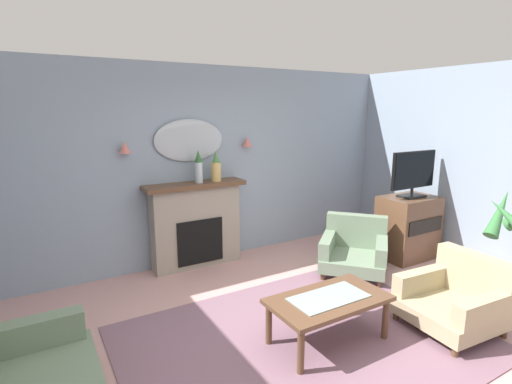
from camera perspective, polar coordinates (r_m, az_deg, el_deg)
The scene contains 14 objects.
floor at distance 3.80m, azimuth 8.84°, elevation -22.85°, with size 7.29×6.15×0.10m, color #C6938E.
wall_back at distance 5.45m, azimuth -8.46°, elevation 3.81°, with size 7.29×0.10×2.70m, color #8C9EB2.
patterned_rug at distance 3.89m, azimuth 6.87°, elevation -20.81°, with size 3.20×2.40×0.01m, color #7F5B6B.
fireplace at distance 5.36m, azimuth -8.75°, elevation -4.86°, with size 1.36×0.36×1.16m.
mantel_vase_right at distance 5.18m, azimuth -8.40°, elevation 3.71°, with size 0.10×0.10×0.43m.
mantel_vase_left at distance 5.28m, azimuth -5.88°, elevation 3.53°, with size 0.13×0.13×0.41m.
wall_mirror at distance 5.28m, azimuth -9.73°, elevation 7.46°, with size 0.96×0.06×0.56m, color #B2BCC6.
wall_sconce_left at distance 4.99m, azimuth -18.68°, elevation 6.18°, with size 0.14×0.14×0.14m, color #D17066.
wall_sconce_right at distance 5.60m, azimuth -1.32°, elevation 7.36°, with size 0.14×0.14×0.14m, color #D17066.
coffee_table at distance 3.74m, azimuth 10.57°, elevation -15.72°, with size 1.10×0.60×0.45m.
armchair_in_corner at distance 5.36m, azimuth 14.18°, elevation -8.07°, with size 1.14×1.14×0.71m.
armchair_beside_couch at distance 4.41m, azimuth 27.35°, elevation -13.57°, with size 0.88×0.87×0.71m.
tv_cabinet at distance 6.04m, azimuth 21.32°, elevation -4.82°, with size 0.80×0.57×0.90m.
tv_flatscreen at distance 5.86m, azimuth 22.07°, elevation 2.61°, with size 0.84×0.24×0.65m.
Camera 1 is at (-2.03, -2.37, 2.11)m, focal length 27.32 mm.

